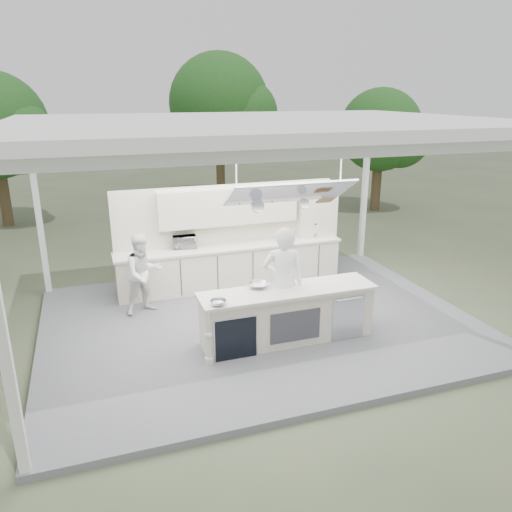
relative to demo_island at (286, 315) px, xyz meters
name	(u,v)px	position (x,y,z in m)	size (l,w,h in m)	color
ground	(259,325)	(-0.18, 0.91, -0.60)	(90.00, 90.00, 0.00)	#4D553B
stage_deck	(259,323)	(-0.18, 0.91, -0.54)	(8.00, 6.00, 0.12)	#59595D
tent	(260,128)	(-0.18, 0.90, 3.11)	(8.20, 6.20, 3.86)	white
demo_island	(286,315)	(0.00, 0.00, 0.00)	(3.10, 0.79, 0.95)	white
back_counter	(231,266)	(-0.18, 2.81, 0.00)	(5.08, 0.72, 0.95)	white
back_wall_unit	(247,219)	(0.27, 3.03, 0.98)	(5.05, 0.48, 2.25)	white
tree_cluster	(162,122)	(-0.34, 10.68, 2.69)	(19.55, 9.40, 5.85)	#4E3E27
head_chef	(283,283)	(0.01, 0.21, 0.53)	(0.73, 0.48, 2.01)	white
sous_chef	(144,274)	(-2.19, 2.02, 0.32)	(0.78, 0.61, 1.60)	white
toaster_oven	(184,241)	(-1.18, 2.99, 0.61)	(0.50, 0.34, 0.28)	silver
bowl_large	(258,285)	(-0.44, 0.26, 0.52)	(0.34, 0.34, 0.08)	#B9BBC0
bowl_small	(218,303)	(-1.28, -0.24, 0.51)	(0.26, 0.26, 0.08)	#B2B5B9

